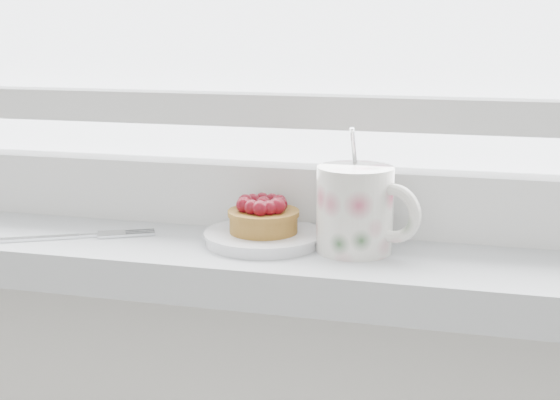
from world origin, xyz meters
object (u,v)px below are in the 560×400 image
(floral_mug, at_px, (357,208))
(fork, at_px, (64,237))
(raspberry_tart, at_px, (263,216))
(saucer, at_px, (264,237))

(floral_mug, bearing_deg, fork, -174.02)
(raspberry_tart, xyz_separation_m, fork, (-0.21, -0.04, -0.03))
(saucer, relative_size, floral_mug, 1.01)
(saucer, xyz_separation_m, fork, (-0.21, -0.04, -0.00))
(floral_mug, xyz_separation_m, fork, (-0.31, -0.03, -0.04))
(raspberry_tart, bearing_deg, saucer, 50.06)
(raspberry_tart, distance_m, fork, 0.21)
(saucer, bearing_deg, fork, -169.84)
(saucer, bearing_deg, floral_mug, -3.10)
(fork, bearing_deg, saucer, 10.16)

